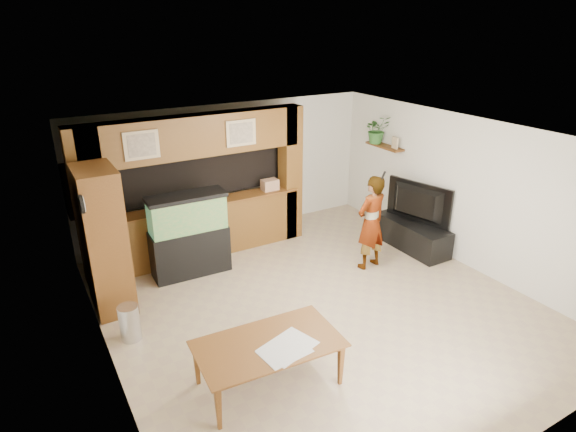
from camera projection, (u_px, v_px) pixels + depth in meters
floor at (318, 305)px, 7.38m from camera, size 6.50×6.50×0.00m
ceiling at (323, 138)px, 6.39m from camera, size 6.50×6.50×0.00m
wall_back at (228, 170)px, 9.48m from camera, size 6.00×0.00×6.00m
wall_left at (102, 281)px, 5.48m from camera, size 0.00×6.50×6.50m
wall_right at (465, 192)px, 8.28m from camera, size 0.00×6.50×6.50m
partition at (193, 186)px, 8.54m from camera, size 4.20×0.99×2.60m
wall_clock at (82, 204)px, 6.07m from camera, size 0.05×0.25×0.25m
wall_shelf at (385, 146)px, 9.62m from camera, size 0.25×0.90×0.04m
pantry_cabinet at (104, 241)px, 6.96m from camera, size 0.55×0.89×2.19m
trash_can at (130, 323)px, 6.51m from camera, size 0.28×0.28×0.51m
aquarium at (189, 236)px, 8.05m from camera, size 1.29×0.48×1.43m
tv_stand at (412, 235)px, 9.14m from camera, size 0.57×1.55×0.52m
television at (415, 204)px, 8.90m from camera, size 0.49×1.32×0.76m
photo_frame at (395, 143)px, 9.34m from camera, size 0.05×0.17×0.22m
potted_plant at (377, 130)px, 9.67m from camera, size 0.60×0.56×0.56m
person at (371, 223)px, 8.22m from camera, size 0.66×0.48×1.67m
microphone at (383, 175)px, 7.78m from camera, size 0.04×0.10×0.16m
dining_table at (270, 365)px, 5.65m from camera, size 1.74×1.04×0.59m
newspaper_a at (288, 347)px, 5.49m from camera, size 0.72×0.61×0.01m
newspaper_b at (285, 351)px, 5.42m from camera, size 0.59×0.46×0.01m
counter_box at (270, 185)px, 9.13m from camera, size 0.31×0.21×0.21m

